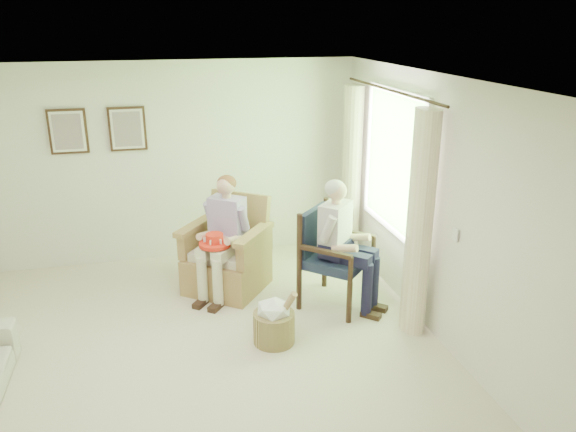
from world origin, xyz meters
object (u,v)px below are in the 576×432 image
at_px(red_hat, 215,242).
at_px(hatbox, 274,321).
at_px(wicker_armchair, 226,260).
at_px(person_dark, 340,236).
at_px(wood_armchair, 334,251).
at_px(person_wicker, 227,228).

height_order(red_hat, hatbox, red_hat).
bearing_deg(hatbox, red_hat, 113.37).
relative_size(wicker_armchair, person_dark, 0.77).
height_order(wood_armchair, red_hat, wood_armchair).
xyz_separation_m(wicker_armchair, person_wicker, (0.00, -0.15, 0.46)).
distance_m(wicker_armchair, person_dark, 1.48).
distance_m(person_wicker, hatbox, 1.35).
relative_size(wicker_armchair, person_wicker, 0.80).
relative_size(person_wicker, hatbox, 2.26).
bearing_deg(wood_armchair, person_dark, -136.72).
distance_m(wicker_armchair, person_wicker, 0.49).
distance_m(person_dark, red_hat, 1.40).
bearing_deg(red_hat, wood_armchair, -13.27).
bearing_deg(person_dark, wicker_armchair, 98.99).
relative_size(wicker_armchair, hatbox, 1.81).
xyz_separation_m(wicker_armchair, person_dark, (1.15, -0.78, 0.50)).
bearing_deg(person_wicker, wicker_armchair, 127.30).
bearing_deg(wicker_armchair, wood_armchair, 9.58).
distance_m(wood_armchair, person_wicker, 1.26).
xyz_separation_m(wood_armchair, red_hat, (-1.31, 0.31, 0.13)).
height_order(wicker_armchair, person_dark, person_dark).
height_order(person_wicker, red_hat, person_wicker).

